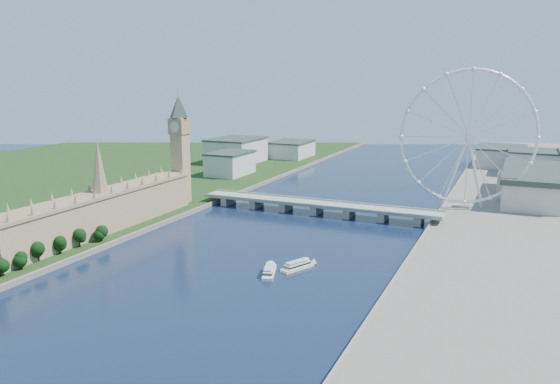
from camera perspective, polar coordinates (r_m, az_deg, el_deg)
The scene contains 9 objects.
ground at distance 247.83m, azimuth -22.02°, elevation -17.64°, with size 2000.00×2000.00×0.00m, color #172841.
parliament_range at distance 440.12m, azimuth -18.12°, elevation -1.91°, with size 24.00×200.00×70.00m.
big_ben at distance 516.11m, azimuth -10.45°, elevation 5.84°, with size 20.02×20.02×110.00m.
westminster_bridge at distance 487.42m, azimuth 3.87°, elevation -1.48°, with size 220.00×22.00×9.50m.
london_eye at distance 505.48m, azimuth 19.12°, elevation 5.38°, with size 113.60×39.12×124.30m.
county_hall at distance 588.30m, azimuth 24.67°, elevation -0.90°, with size 54.00×144.00×35.00m, color beige, non-canonical shape.
city_skyline at distance 723.85m, azimuth 13.93°, elevation 3.39°, with size 505.00×280.00×32.00m.
tour_boat_near at distance 339.45m, azimuth -1.14°, elevation -8.60°, with size 6.73×26.50×5.82m, color white, non-canonical shape.
tour_boat_far at distance 348.61m, azimuth 1.83°, elevation -8.05°, with size 6.78×26.68×5.87m, color silver, non-canonical shape.
Camera 1 is at (161.49, -146.14, 118.25)m, focal length 35.00 mm.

